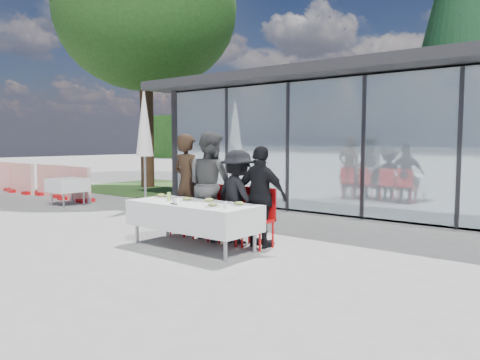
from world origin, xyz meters
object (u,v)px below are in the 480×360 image
diner_chair_d (261,215)px  plate_d (239,204)px  diner_a (187,184)px  plate_b (187,199)px  diner_c (238,197)px  diner_d (261,197)px  spare_table_left (67,185)px  juice_bottle (169,197)px  diner_chair_c (238,212)px  plate_c (209,201)px  diner_chair_b (211,209)px  plate_a (162,196)px  market_umbrella (144,132)px  dining_table (193,215)px  conifer_tree (456,25)px  construction_barriers (13,179)px  diner_b (211,185)px  deciduous_tree (145,12)px  plate_extra (213,205)px  diner_chair_a (187,206)px  folded_eyeglasses (174,204)px

diner_chair_d → plate_d: 0.62m
diner_a → plate_b: diner_a is taller
diner_a → diner_c: size_ratio=1.18×
diner_d → spare_table_left: bearing=-6.2°
juice_bottle → diner_chair_c: bearing=48.8°
plate_c → diner_chair_b: bearing=130.3°
diner_a → plate_a: diner_a is taller
diner_chair_c → market_umbrella: bearing=159.9°
dining_table → plate_c: 0.36m
juice_bottle → conifer_tree: bearing=85.8°
market_umbrella → construction_barriers: 7.11m
diner_b → diner_chair_b: 0.43m
conifer_tree → diner_chair_b: bearing=-93.8°
juice_bottle → deciduous_tree: (-8.02, 6.27, 5.66)m
plate_a → construction_barriers: 10.26m
diner_c → diner_chair_c: bearing=105.4°
diner_chair_c → plate_extra: bearing=-74.0°
plate_a → diner_chair_a: bearing=87.1°
diner_chair_a → diner_a: bearing=90.0°
folded_eyeglasses → deciduous_tree: size_ratio=0.01×
diner_chair_b → spare_table_left: diner_chair_b is taller
dining_table → market_umbrella: (-4.00, 2.33, 1.44)m
deciduous_tree → diner_chair_a: bearing=-35.5°
plate_c → construction_barriers: (-11.13, 2.05, -0.34)m
plate_b → construction_barriers: 10.96m
dining_table → conifer_tree: conifer_tree is taller
juice_bottle → market_umbrella: market_umbrella is taller
dining_table → market_umbrella: market_umbrella is taller
diner_chair_d → plate_d: (0.00, -0.58, 0.24)m
diner_chair_a → diner_d: size_ratio=0.58×
plate_extra → deciduous_tree: deciduous_tree is taller
plate_a → plate_c: size_ratio=1.00×
folded_eyeglasses → conifer_tree: 14.49m
spare_table_left → diner_a: bearing=-7.8°
deciduous_tree → conifer_tree: 11.41m
deciduous_tree → spare_table_left: bearing=-64.4°
dining_table → folded_eyeglasses: bearing=-101.1°
deciduous_tree → plate_b: bearing=-36.4°
diner_chair_b → conifer_tree: size_ratio=0.09×
diner_chair_c → plate_b: 0.90m
diner_chair_b → plate_d: size_ratio=3.78×
diner_d → plate_c: size_ratio=6.50×
diner_c → plate_b: 0.87m
diner_b → folded_eyeglasses: bearing=112.5°
diner_c → folded_eyeglasses: (-0.40, -1.10, -0.04)m
diner_a → conifer_tree: size_ratio=0.18×
deciduous_tree → plate_a: bearing=-38.5°
plate_d → spare_table_left: 7.17m
diner_chair_d → plate_a: 1.86m
plate_extra → juice_bottle: 1.03m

